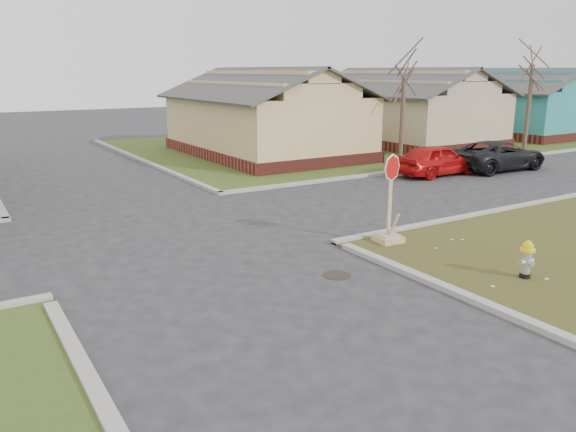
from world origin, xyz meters
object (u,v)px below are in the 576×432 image
fire_hydrant (527,257)px  red_sedan (437,160)px  dark_pickup (498,155)px  stop_sign (389,223)px

fire_hydrant → red_sedan: size_ratio=0.21×
dark_pickup → fire_hydrant: bearing=132.0°
fire_hydrant → dark_pickup: 14.85m
stop_sign → dark_pickup: stop_sign is taller
fire_hydrant → dark_pickup: size_ratio=0.18×
fire_hydrant → red_sedan: red_sedan is taller
red_sedan → dark_pickup: size_ratio=0.83×
fire_hydrant → stop_sign: 3.70m
stop_sign → fire_hydrant: bearing=-72.8°
fire_hydrant → dark_pickup: bearing=45.5°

